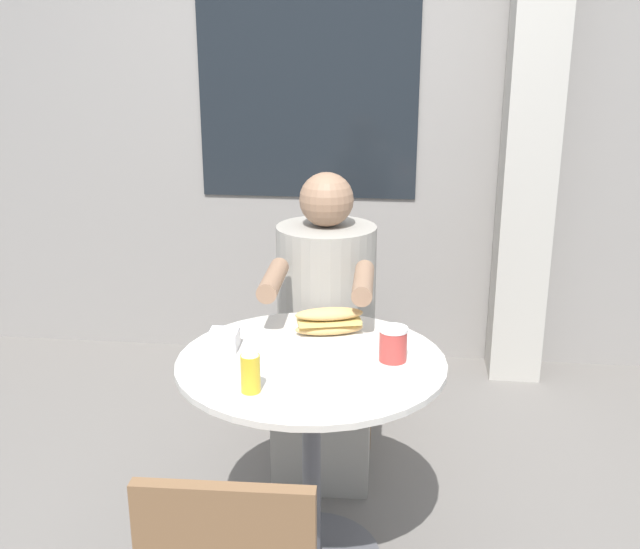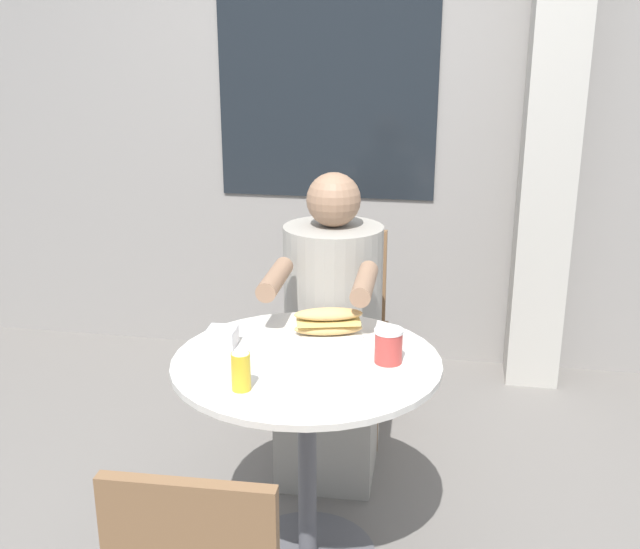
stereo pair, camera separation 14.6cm
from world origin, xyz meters
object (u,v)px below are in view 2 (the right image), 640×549
(seated_diner, at_px, (331,346))
(cafe_table, at_px, (307,413))
(diner_chair, at_px, (344,311))
(sandwich_on_plate, at_px, (328,324))
(drink_cup, at_px, (388,346))
(condiment_bottle, at_px, (241,367))

(seated_diner, bearing_deg, cafe_table, 90.72)
(diner_chair, relative_size, sandwich_on_plate, 3.68)
(diner_chair, distance_m, seated_diner, 0.35)
(sandwich_on_plate, bearing_deg, cafe_table, -100.17)
(drink_cup, bearing_deg, condiment_bottle, -146.26)
(sandwich_on_plate, relative_size, drink_cup, 2.21)
(cafe_table, height_order, diner_chair, diner_chair)
(diner_chair, distance_m, condiment_bottle, 1.24)
(seated_diner, height_order, drink_cup, seated_diner)
(seated_diner, relative_size, drink_cup, 11.09)
(seated_diner, distance_m, drink_cup, 0.71)
(sandwich_on_plate, xyz_separation_m, condiment_bottle, (-0.17, -0.43, 0.03))
(diner_chair, bearing_deg, drink_cup, 104.69)
(cafe_table, relative_size, condiment_bottle, 5.92)
(seated_diner, height_order, sandwich_on_plate, seated_diner)
(cafe_table, distance_m, sandwich_on_plate, 0.30)
(seated_diner, bearing_deg, sandwich_on_plate, 96.37)
(condiment_bottle, bearing_deg, cafe_table, 59.57)
(sandwich_on_plate, height_order, condiment_bottle, condiment_bottle)
(diner_chair, height_order, seated_diner, seated_diner)
(cafe_table, relative_size, sandwich_on_plate, 3.50)
(sandwich_on_plate, bearing_deg, diner_chair, 94.62)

